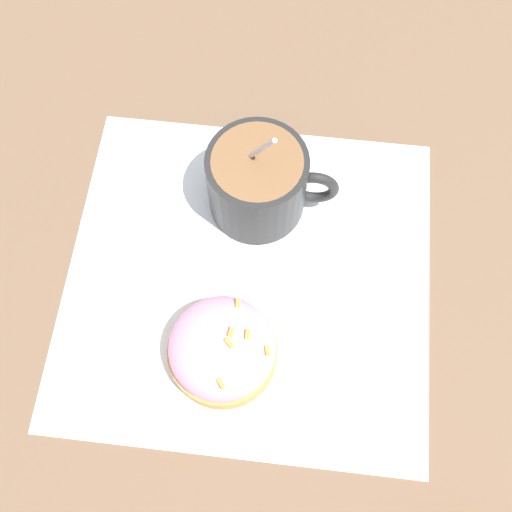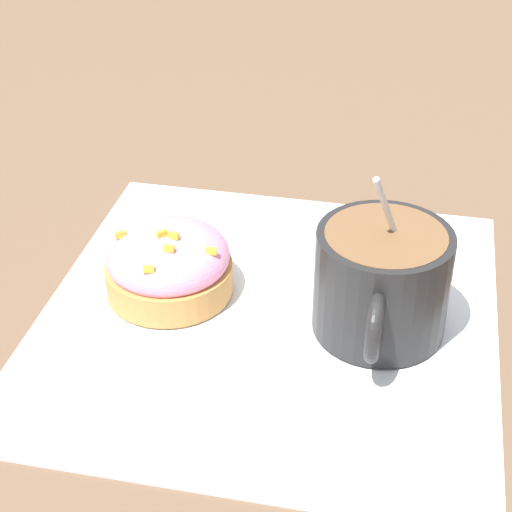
# 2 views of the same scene
# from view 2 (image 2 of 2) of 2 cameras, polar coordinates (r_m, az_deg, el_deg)

# --- Properties ---
(ground_plane) EXTENTS (3.00, 3.00, 0.00)m
(ground_plane) POSITION_cam_2_polar(r_m,az_deg,el_deg) (0.57, 0.84, -4.03)
(ground_plane) COLOR brown
(paper_napkin) EXTENTS (0.32, 0.33, 0.00)m
(paper_napkin) POSITION_cam_2_polar(r_m,az_deg,el_deg) (0.57, 0.84, -3.91)
(paper_napkin) COLOR white
(paper_napkin) RESTS_ON ground_plane
(coffee_cup) EXTENTS (0.08, 0.11, 0.12)m
(coffee_cup) POSITION_cam_2_polar(r_m,az_deg,el_deg) (0.54, 8.38, -1.51)
(coffee_cup) COLOR black
(coffee_cup) RESTS_ON paper_napkin
(frosted_pastry) EXTENTS (0.09, 0.09, 0.05)m
(frosted_pastry) POSITION_cam_2_polar(r_m,az_deg,el_deg) (0.58, -5.86, -0.50)
(frosted_pastry) COLOR #C18442
(frosted_pastry) RESTS_ON paper_napkin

